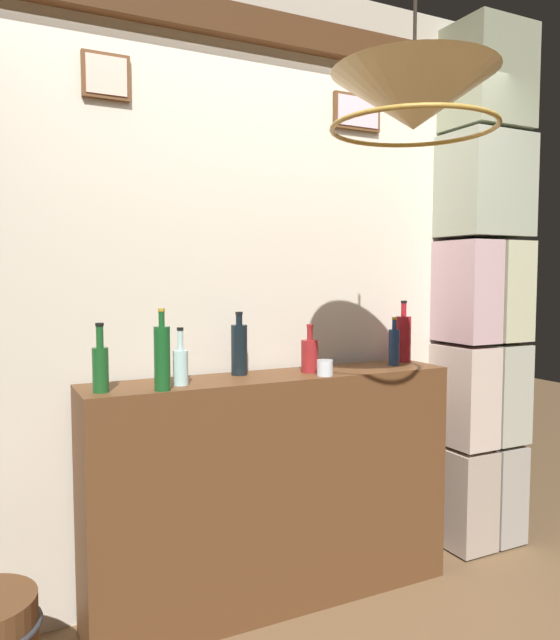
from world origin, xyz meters
name	(u,v)px	position (x,y,z in m)	size (l,w,h in m)	color
panelled_rear_partition	(252,272)	(0.00, 1.10, 1.50)	(3.07, 0.15, 2.86)	beige
stone_pillar	(478,295)	(1.27, 0.93, 1.38)	(0.46, 0.39, 2.78)	tan
bar_shelf_unit	(275,489)	(0.00, 0.85, 0.52)	(1.69, 0.33, 1.04)	brown
liquor_bottle_sherry	(394,346)	(0.66, 0.86, 1.14)	(0.05, 0.05, 0.24)	navy
liquor_bottle_vodka	(310,355)	(0.18, 0.85, 1.13)	(0.08, 0.08, 0.22)	maroon
liquor_bottle_gin	(100,366)	(-0.77, 0.80, 1.14)	(0.06, 0.06, 0.27)	#1A5221
liquor_bottle_amaro	(403,338)	(0.77, 0.93, 1.17)	(0.08, 0.08, 0.32)	maroon
liquor_bottle_mezcal	(181,365)	(-0.45, 0.81, 1.13)	(0.06, 0.06, 0.23)	silver
liquor_bottle_rum	(162,357)	(-0.55, 0.73, 1.17)	(0.06, 0.06, 0.32)	#175121
liquor_bottle_bourbon	(239,349)	(-0.14, 0.93, 1.16)	(0.07, 0.07, 0.28)	black
glass_tumbler_rocks	(325,368)	(0.19, 0.74, 1.08)	(0.07, 0.07, 0.07)	silver
pendant_lamp	(414,103)	(0.13, 0.08, 2.05)	(0.55, 0.55, 0.52)	beige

